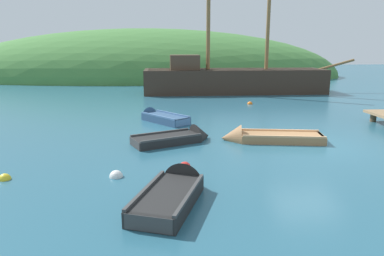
{
  "coord_description": "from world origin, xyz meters",
  "views": [
    {
      "loc": [
        -5.2,
        -12.34,
        3.53
      ],
      "look_at": [
        -4.2,
        2.44,
        0.13
      ],
      "focal_mm": 33.02,
      "sensor_mm": 36.0,
      "label": 1
    }
  ],
  "objects_px": {
    "rowboat_far": "(174,193)",
    "buoy_white": "(116,177)",
    "buoy_orange": "(250,104)",
    "sailing_ship": "(232,84)",
    "buoy_red": "(185,168)",
    "rowboat_near_dock": "(264,139)",
    "buoy_yellow": "(5,179)",
    "rowboat_outer_left": "(159,119)",
    "rowboat_portside": "(179,139)"
  },
  "relations": [
    {
      "from": "buoy_yellow",
      "to": "rowboat_far",
      "type": "bearing_deg",
      "value": -18.37
    },
    {
      "from": "sailing_ship",
      "to": "rowboat_near_dock",
      "type": "xyz_separation_m",
      "value": [
        -1.42,
        -14.75,
        -0.63
      ]
    },
    {
      "from": "rowboat_portside",
      "to": "sailing_ship",
      "type": "bearing_deg",
      "value": 47.54
    },
    {
      "from": "rowboat_near_dock",
      "to": "buoy_red",
      "type": "bearing_deg",
      "value": 50.84
    },
    {
      "from": "rowboat_near_dock",
      "to": "rowboat_outer_left",
      "type": "xyz_separation_m",
      "value": [
        -4.11,
        4.09,
        0.03
      ]
    },
    {
      "from": "rowboat_outer_left",
      "to": "buoy_white",
      "type": "bearing_deg",
      "value": 132.49
    },
    {
      "from": "rowboat_far",
      "to": "buoy_orange",
      "type": "relative_size",
      "value": 9.37
    },
    {
      "from": "sailing_ship",
      "to": "buoy_yellow",
      "type": "bearing_deg",
      "value": -118.16
    },
    {
      "from": "buoy_orange",
      "to": "buoy_white",
      "type": "bearing_deg",
      "value": -118.11
    },
    {
      "from": "sailing_ship",
      "to": "rowboat_outer_left",
      "type": "bearing_deg",
      "value": -117.91
    },
    {
      "from": "rowboat_portside",
      "to": "rowboat_far",
      "type": "relative_size",
      "value": 1.02
    },
    {
      "from": "sailing_ship",
      "to": "rowboat_outer_left",
      "type": "relative_size",
      "value": 5.47
    },
    {
      "from": "rowboat_far",
      "to": "buoy_orange",
      "type": "height_order",
      "value": "rowboat_far"
    },
    {
      "from": "buoy_red",
      "to": "rowboat_near_dock",
      "type": "bearing_deg",
      "value": 42.3
    },
    {
      "from": "sailing_ship",
      "to": "buoy_orange",
      "type": "height_order",
      "value": "sailing_ship"
    },
    {
      "from": "rowboat_near_dock",
      "to": "buoy_red",
      "type": "xyz_separation_m",
      "value": [
        -3.18,
        -2.9,
        -0.09
      ]
    },
    {
      "from": "rowboat_portside",
      "to": "rowboat_far",
      "type": "xyz_separation_m",
      "value": [
        -0.28,
        -5.17,
        0.03
      ]
    },
    {
      "from": "sailing_ship",
      "to": "buoy_red",
      "type": "relative_size",
      "value": 44.84
    },
    {
      "from": "buoy_orange",
      "to": "buoy_yellow",
      "type": "distance_m",
      "value": 15.79
    },
    {
      "from": "rowboat_far",
      "to": "buoy_orange",
      "type": "bearing_deg",
      "value": -1.28
    },
    {
      "from": "rowboat_outer_left",
      "to": "buoy_orange",
      "type": "height_order",
      "value": "rowboat_outer_left"
    },
    {
      "from": "rowboat_outer_left",
      "to": "buoy_red",
      "type": "relative_size",
      "value": 8.2
    },
    {
      "from": "rowboat_portside",
      "to": "rowboat_far",
      "type": "bearing_deg",
      "value": -117.76
    },
    {
      "from": "rowboat_near_dock",
      "to": "sailing_ship",
      "type": "bearing_deg",
      "value": -86.95
    },
    {
      "from": "buoy_orange",
      "to": "buoy_white",
      "type": "relative_size",
      "value": 0.9
    },
    {
      "from": "rowboat_near_dock",
      "to": "rowboat_far",
      "type": "bearing_deg",
      "value": 63.54
    },
    {
      "from": "rowboat_far",
      "to": "buoy_red",
      "type": "distance_m",
      "value": 2.19
    },
    {
      "from": "buoy_white",
      "to": "sailing_ship",
      "type": "bearing_deg",
      "value": 70.28
    },
    {
      "from": "rowboat_outer_left",
      "to": "buoy_orange",
      "type": "xyz_separation_m",
      "value": [
        5.64,
        4.87,
        -0.12
      ]
    },
    {
      "from": "sailing_ship",
      "to": "rowboat_far",
      "type": "height_order",
      "value": "sailing_ship"
    },
    {
      "from": "rowboat_outer_left",
      "to": "buoy_white",
      "type": "relative_size",
      "value": 8.1
    },
    {
      "from": "rowboat_far",
      "to": "buoy_white",
      "type": "relative_size",
      "value": 8.44
    },
    {
      "from": "buoy_orange",
      "to": "rowboat_outer_left",
      "type": "bearing_deg",
      "value": -139.19
    },
    {
      "from": "rowboat_portside",
      "to": "buoy_white",
      "type": "distance_m",
      "value": 4.1
    },
    {
      "from": "rowboat_near_dock",
      "to": "rowboat_portside",
      "type": "height_order",
      "value": "rowboat_near_dock"
    },
    {
      "from": "buoy_orange",
      "to": "buoy_yellow",
      "type": "relative_size",
      "value": 1.02
    },
    {
      "from": "buoy_red",
      "to": "buoy_white",
      "type": "relative_size",
      "value": 0.99
    },
    {
      "from": "sailing_ship",
      "to": "buoy_orange",
      "type": "relative_size",
      "value": 49.17
    },
    {
      "from": "rowboat_near_dock",
      "to": "buoy_yellow",
      "type": "relative_size",
      "value": 11.95
    },
    {
      "from": "sailing_ship",
      "to": "rowboat_near_dock",
      "type": "relative_size",
      "value": 4.22
    },
    {
      "from": "sailing_ship",
      "to": "rowboat_portside",
      "type": "xyz_separation_m",
      "value": [
        -4.68,
        -14.63,
        -0.63
      ]
    },
    {
      "from": "rowboat_far",
      "to": "buoy_red",
      "type": "relative_size",
      "value": 8.54
    },
    {
      "from": "rowboat_near_dock",
      "to": "rowboat_outer_left",
      "type": "distance_m",
      "value": 5.79
    },
    {
      "from": "rowboat_portside",
      "to": "rowboat_far",
      "type": "distance_m",
      "value": 5.18
    },
    {
      "from": "rowboat_outer_left",
      "to": "rowboat_near_dock",
      "type": "bearing_deg",
      "value": -174.68
    },
    {
      "from": "rowboat_portside",
      "to": "buoy_yellow",
      "type": "xyz_separation_m",
      "value": [
        -4.89,
        -3.64,
        -0.09
      ]
    },
    {
      "from": "rowboat_portside",
      "to": "buoy_yellow",
      "type": "relative_size",
      "value": 9.84
    },
    {
      "from": "sailing_ship",
      "to": "rowboat_portside",
      "type": "bearing_deg",
      "value": -108.27
    },
    {
      "from": "sailing_ship",
      "to": "buoy_white",
      "type": "xyz_separation_m",
      "value": [
        -6.55,
        -18.27,
        -0.72
      ]
    },
    {
      "from": "buoy_red",
      "to": "buoy_yellow",
      "type": "bearing_deg",
      "value": -172.81
    }
  ]
}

